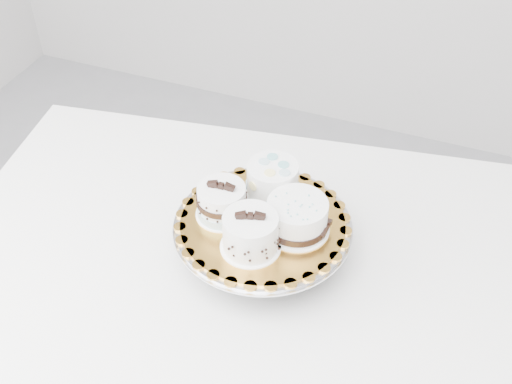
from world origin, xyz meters
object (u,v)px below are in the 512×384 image
(cake_board, at_px, (263,222))
(cake_banded, at_px, (222,202))
(cake_dots, at_px, (273,180))
(table, at_px, (260,289))
(cake_swirl, at_px, (250,234))
(cake_ribbon, at_px, (298,217))
(cake_stand, at_px, (263,234))

(cake_board, xyz_separation_m, cake_banded, (-0.08, -0.01, 0.03))
(cake_dots, bearing_deg, table, -86.52)
(cake_swirl, bearing_deg, cake_ribbon, 31.25)
(cake_ribbon, bearing_deg, cake_stand, -171.35)
(cake_dots, xyz_separation_m, cake_ribbon, (0.08, -0.07, -0.01))
(cake_dots, relative_size, cake_ribbon, 0.93)
(cake_board, xyz_separation_m, cake_ribbon, (0.07, 0.01, 0.03))
(cake_banded, xyz_separation_m, cake_ribbon, (0.15, 0.01, -0.00))
(cake_swirl, bearing_deg, table, 67.69)
(table, height_order, cake_stand, cake_stand)
(cake_ribbon, bearing_deg, table, -148.36)
(table, xyz_separation_m, cake_swirl, (-0.00, -0.04, 0.20))
(table, relative_size, cake_ribbon, 10.77)
(cake_dots, bearing_deg, cake_ribbon, -48.89)
(cake_board, relative_size, cake_ribbon, 2.40)
(table, bearing_deg, cake_ribbon, 18.56)
(cake_banded, bearing_deg, cake_dots, 46.94)
(cake_stand, distance_m, cake_dots, 0.11)
(cake_stand, relative_size, cake_board, 1.09)
(cake_stand, height_order, cake_banded, cake_banded)
(cake_banded, bearing_deg, cake_swirl, -41.15)
(cake_board, xyz_separation_m, cake_dots, (-0.01, 0.08, 0.04))
(cake_swirl, bearing_deg, cake_stand, 73.98)
(cake_banded, bearing_deg, cake_board, 1.83)
(table, distance_m, cake_board, 0.17)
(cake_swirl, distance_m, cake_dots, 0.15)
(cake_banded, height_order, cake_ribbon, cake_banded)
(table, distance_m, cake_banded, 0.22)
(cake_dots, distance_m, cake_ribbon, 0.11)
(cake_swirl, xyz_separation_m, cake_banded, (-0.08, 0.06, -0.00))
(cake_banded, bearing_deg, cake_ribbon, 0.82)
(table, xyz_separation_m, cake_stand, (-0.01, 0.03, 0.13))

